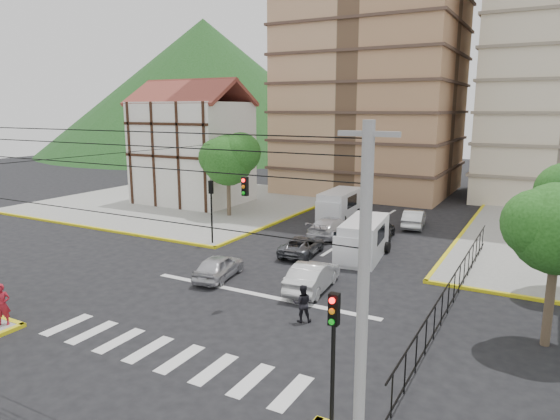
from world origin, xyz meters
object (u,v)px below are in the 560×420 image
Objects in this scene: pedestrian_sw_corner at (2,305)px; pedestrian_crosswalk at (302,303)px; traffic_light_se at (333,343)px; car_silver_front_left at (219,267)px; traffic_light_nw at (211,201)px; van_left_lane at (339,206)px; car_white_front_right at (313,276)px; van_right_lane at (363,240)px.

pedestrian_crosswalk is at bearing -7.26° from pedestrian_sw_corner.
traffic_light_se reaches higher than car_silver_front_left.
traffic_light_nw reaches higher than car_silver_front_left.
car_silver_front_left is at bearing 26.80° from pedestrian_sw_corner.
pedestrian_sw_corner is (-4.43, -9.79, 0.38)m from car_silver_front_left.
van_left_lane is at bearing -101.90° from pedestrian_crosswalk.
pedestrian_sw_corner reaches higher than pedestrian_crosswalk.
pedestrian_sw_corner is at bearing -89.76° from traffic_light_nw.
traffic_light_nw is 12.71m from van_left_lane.
car_white_front_right is 14.49m from pedestrian_sw_corner.
traffic_light_se is at bearing -80.11° from van_right_lane.
traffic_light_se is at bearing 92.13° from pedestrian_crosswalk.
car_silver_front_left is 2.34× the size of pedestrian_crosswalk.
car_silver_front_left is at bearing -135.15° from van_right_lane.
pedestrian_sw_corner is at bearing 1.92° from pedestrian_crosswalk.
traffic_light_se is 29.40m from van_left_lane.
van_right_lane is at bearing 10.36° from traffic_light_nw.
car_silver_front_left is 0.86× the size of car_white_front_right.
car_silver_front_left is (4.49, -5.51, -2.43)m from traffic_light_nw.
van_left_lane is 17.11m from car_white_front_right.
car_silver_front_left is at bearing -50.80° from traffic_light_nw.
car_white_front_right is at bearing 179.95° from car_silver_front_left.
traffic_light_nw is (-15.60, 15.60, 0.00)m from traffic_light_se.
car_white_front_right is (9.90, -4.66, -2.35)m from traffic_light_nw.
traffic_light_se and traffic_light_nw have the same top height.
traffic_light_se reaches higher than pedestrian_crosswalk.
van_left_lane reaches higher than van_right_lane.
traffic_light_nw is at bearing -114.36° from van_left_lane.
van_left_lane is 3.08× the size of pedestrian_sw_corner.
van_right_lane is at bearing 106.80° from traffic_light_se.
traffic_light_se is 2.56× the size of pedestrian_crosswalk.
traffic_light_se is 15.20m from car_silver_front_left.
traffic_light_se is 12.55m from car_white_front_right.
traffic_light_nw is at bearing -59.74° from car_silver_front_left.
traffic_light_nw reaches higher than pedestrian_sw_corner.
van_left_lane is (-10.87, 27.25, -1.89)m from traffic_light_se.
traffic_light_nw is 2.56× the size of pedestrian_crosswalk.
pedestrian_sw_corner is (0.06, -15.30, -2.04)m from traffic_light_nw.
traffic_light_se is at bearing -45.00° from traffic_light_nw.
traffic_light_nw is at bearing -66.82° from pedestrian_crosswalk.
car_silver_front_left is 2.19× the size of pedestrian_sw_corner.
pedestrian_crosswalk is at bearing 103.08° from car_white_front_right.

